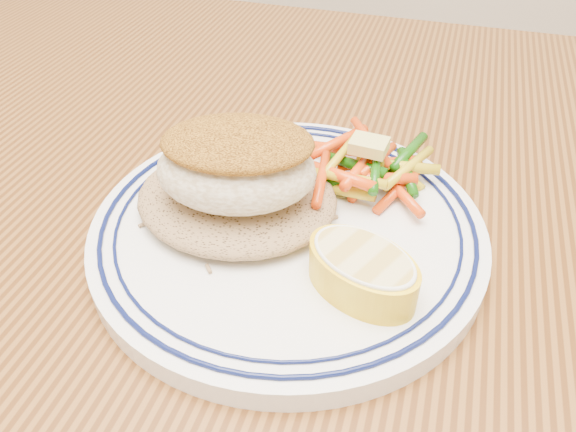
# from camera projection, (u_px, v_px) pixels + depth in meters

# --- Properties ---
(dining_table) EXTENTS (1.50, 0.90, 0.75)m
(dining_table) POSITION_uv_depth(u_px,v_px,m) (308.00, 365.00, 0.41)
(dining_table) COLOR #4D2A0F
(dining_table) RESTS_ON ground
(plate) EXTENTS (0.25, 0.25, 0.02)m
(plate) POSITION_uv_depth(u_px,v_px,m) (288.00, 228.00, 0.36)
(plate) COLOR white
(plate) RESTS_ON dining_table
(rice_pilaf) EXTENTS (0.13, 0.12, 0.03)m
(rice_pilaf) POSITION_uv_depth(u_px,v_px,m) (237.00, 194.00, 0.36)
(rice_pilaf) COLOR olive
(rice_pilaf) RESTS_ON plate
(fish_fillet) EXTENTS (0.11, 0.09, 0.05)m
(fish_fillet) POSITION_uv_depth(u_px,v_px,m) (237.00, 163.00, 0.34)
(fish_fillet) COLOR beige
(fish_fillet) RESTS_ON rice_pilaf
(vegetable_pile) EXTENTS (0.10, 0.11, 0.03)m
(vegetable_pile) POSITION_uv_depth(u_px,v_px,m) (367.00, 169.00, 0.38)
(vegetable_pile) COLOR #E23F0B
(vegetable_pile) RESTS_ON plate
(butter_pat) EXTENTS (0.03, 0.02, 0.01)m
(butter_pat) POSITION_uv_depth(u_px,v_px,m) (369.00, 145.00, 0.37)
(butter_pat) COLOR #D6CC68
(butter_pat) RESTS_ON vegetable_pile
(lemon_wedge) EXTENTS (0.08, 0.08, 0.03)m
(lemon_wedge) POSITION_uv_depth(u_px,v_px,m) (362.00, 270.00, 0.31)
(lemon_wedge) COLOR yellow
(lemon_wedge) RESTS_ON plate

